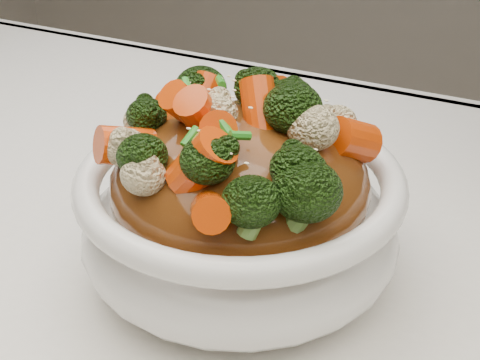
% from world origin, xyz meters
% --- Properties ---
extents(tablecloth, '(1.20, 0.80, 0.04)m').
position_xyz_m(tablecloth, '(0.00, 0.00, 0.73)').
color(tablecloth, white).
rests_on(tablecloth, dining_table).
extents(bowl, '(0.21, 0.21, 0.08)m').
position_xyz_m(bowl, '(0.05, 0.03, 0.79)').
color(bowl, white).
rests_on(bowl, tablecloth).
extents(sauce_base, '(0.17, 0.17, 0.09)m').
position_xyz_m(sauce_base, '(0.05, 0.03, 0.82)').
color(sauce_base, '#562B0E').
rests_on(sauce_base, bowl).
extents(carrots, '(0.17, 0.17, 0.05)m').
position_xyz_m(carrots, '(0.05, 0.03, 0.88)').
color(carrots, '#CF3E06').
rests_on(carrots, sauce_base).
extents(broccoli, '(0.17, 0.17, 0.04)m').
position_xyz_m(broccoli, '(0.05, 0.03, 0.88)').
color(broccoli, black).
rests_on(broccoli, sauce_base).
extents(cauliflower, '(0.17, 0.17, 0.04)m').
position_xyz_m(cauliflower, '(0.05, 0.03, 0.88)').
color(cauliflower, beige).
rests_on(cauliflower, sauce_base).
extents(scallions, '(0.13, 0.13, 0.02)m').
position_xyz_m(scallions, '(0.05, 0.03, 0.88)').
color(scallions, '#25811D').
rests_on(scallions, sauce_base).
extents(sesame_seeds, '(0.15, 0.15, 0.01)m').
position_xyz_m(sesame_seeds, '(0.05, 0.03, 0.88)').
color(sesame_seeds, beige).
rests_on(sesame_seeds, sauce_base).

